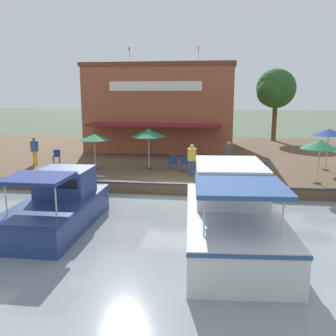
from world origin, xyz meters
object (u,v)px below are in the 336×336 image
(patio_umbrella_far_corner, at_px, (320,144))
(patio_umbrella_by_entrance, at_px, (149,133))
(patio_umbrella_back_row, at_px, (94,137))
(tree_downstream_bank, at_px, (153,91))
(cafe_chair_under_first_umbrella, at_px, (263,169))
(person_at_quay_edge, at_px, (34,147))
(cafe_chair_facing_river, at_px, (184,163))
(cafe_chair_mid_patio, at_px, (205,160))
(motorboat_second_along, at_px, (229,210))
(patio_umbrella_mid_patio_left, at_px, (329,132))
(cafe_chair_beside_entrance, at_px, (173,161))
(person_near_entrance, at_px, (192,156))
(motorboat_nearest_quay, at_px, (63,203))
(tree_upstream_bank, at_px, (275,90))
(waterfront_restaurant, at_px, (164,107))
(cafe_chair_back_row_seat, at_px, (57,155))
(person_mid_patio, at_px, (229,151))

(patio_umbrella_far_corner, bearing_deg, patio_umbrella_by_entrance, -105.72)
(patio_umbrella_back_row, height_order, tree_downstream_bank, tree_downstream_bank)
(cafe_chair_under_first_umbrella, relative_size, person_at_quay_edge, 0.48)
(cafe_chair_facing_river, bearing_deg, tree_downstream_bank, -161.46)
(cafe_chair_mid_patio, bearing_deg, motorboat_second_along, 7.87)
(patio_umbrella_mid_patio_left, height_order, cafe_chair_facing_river, patio_umbrella_mid_patio_left)
(cafe_chair_beside_entrance, xyz_separation_m, person_near_entrance, (1.86, 1.33, 0.65))
(cafe_chair_facing_river, xyz_separation_m, motorboat_nearest_quay, (8.28, -3.99, -0.23))
(patio_umbrella_back_row, relative_size, patio_umbrella_mid_patio_left, 0.86)
(cafe_chair_mid_patio, bearing_deg, patio_umbrella_by_entrance, -77.86)
(patio_umbrella_by_entrance, distance_m, motorboat_nearest_quay, 9.07)
(patio_umbrella_by_entrance, height_order, cafe_chair_under_first_umbrella, patio_umbrella_by_entrance)
(patio_umbrella_far_corner, distance_m, tree_upstream_bank, 18.47)
(cafe_chair_mid_patio, xyz_separation_m, motorboat_second_along, (9.93, 1.37, -0.03))
(patio_umbrella_mid_patio_left, bearing_deg, cafe_chair_beside_entrance, -84.47)
(tree_downstream_bank, bearing_deg, tree_upstream_bank, 105.95)
(patio_umbrella_back_row, bearing_deg, waterfront_restaurant, 165.91)
(tree_downstream_bank, bearing_deg, patio_umbrella_by_entrance, 9.42)
(motorboat_second_along, bearing_deg, cafe_chair_mid_patio, -172.13)
(person_at_quay_edge, bearing_deg, patio_umbrella_by_entrance, 87.14)
(patio_umbrella_back_row, relative_size, person_near_entrance, 1.22)
(patio_umbrella_far_corner, bearing_deg, waterfront_restaurant, -141.25)
(cafe_chair_under_first_umbrella, height_order, tree_downstream_bank, tree_downstream_bank)
(waterfront_restaurant, xyz_separation_m, cafe_chair_facing_river, (10.17, 2.84, -2.97))
(cafe_chair_back_row_seat, bearing_deg, patio_umbrella_by_entrance, 79.31)
(motorboat_nearest_quay, xyz_separation_m, tree_downstream_bank, (-21.05, -0.29, 4.55))
(patio_umbrella_back_row, distance_m, person_at_quay_edge, 4.66)
(patio_umbrella_by_entrance, height_order, cafe_chair_back_row_seat, patio_umbrella_by_entrance)
(person_near_entrance, relative_size, motorboat_second_along, 0.21)
(cafe_chair_mid_patio, xyz_separation_m, cafe_chair_back_row_seat, (-0.51, -9.98, 0.00))
(patio_umbrella_by_entrance, xyz_separation_m, person_at_quay_edge, (-0.38, -7.69, -1.06))
(cafe_chair_mid_patio, height_order, cafe_chair_facing_river, same)
(waterfront_restaurant, bearing_deg, cafe_chair_facing_river, 15.60)
(tree_upstream_bank, distance_m, tree_downstream_bank, 11.82)
(patio_umbrella_mid_patio_left, height_order, cafe_chair_back_row_seat, patio_umbrella_mid_patio_left)
(person_mid_patio, bearing_deg, patio_umbrella_mid_patio_left, 93.34)
(person_at_quay_edge, bearing_deg, patio_umbrella_far_corner, 79.96)
(cafe_chair_back_row_seat, distance_m, person_near_entrance, 9.82)
(patio_umbrella_mid_patio_left, relative_size, motorboat_second_along, 0.30)
(patio_umbrella_mid_patio_left, xyz_separation_m, patio_umbrella_far_corner, (3.73, -1.35, -0.26))
(patio_umbrella_by_entrance, bearing_deg, motorboat_nearest_quay, -11.45)
(patio_umbrella_back_row, height_order, person_at_quay_edge, patio_umbrella_back_row)
(person_mid_patio, bearing_deg, patio_umbrella_by_entrance, -81.06)
(patio_umbrella_mid_patio_left, bearing_deg, patio_umbrella_by_entrance, -84.11)
(waterfront_restaurant, bearing_deg, person_near_entrance, 16.53)
(patio_umbrella_far_corner, height_order, motorboat_nearest_quay, patio_umbrella_far_corner)
(patio_umbrella_by_entrance, distance_m, person_near_entrance, 3.40)
(patio_umbrella_back_row, bearing_deg, cafe_chair_mid_patio, 101.71)
(patio_umbrella_mid_patio_left, bearing_deg, patio_umbrella_back_row, -82.86)
(patio_umbrella_mid_patio_left, xyz_separation_m, tree_upstream_bank, (-14.51, -1.38, 2.64))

